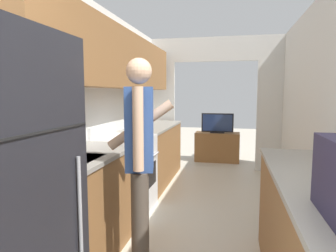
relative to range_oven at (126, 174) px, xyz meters
name	(u,v)px	position (x,y,z in m)	size (l,w,h in m)	color
wall_left	(91,87)	(-0.25, -0.34, 1.06)	(0.38, 7.54, 2.50)	silver
wall_far_with_doorway	(215,94)	(0.92, 2.38, 0.96)	(2.86, 0.06, 2.50)	silver
counter_left	(133,168)	(-0.01, 0.31, 0.00)	(0.62, 3.99, 0.93)	brown
range_oven	(126,174)	(0.00, 0.00, 0.00)	(0.66, 0.73, 1.07)	white
person	(140,161)	(0.57, -1.21, 0.46)	(0.55, 0.43, 1.72)	#4C4238
tv_cabinet	(217,147)	(0.95, 3.02, -0.16)	(0.93, 0.42, 0.62)	brown
television	(217,123)	(0.95, 2.97, 0.35)	(0.67, 0.16, 0.42)	black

